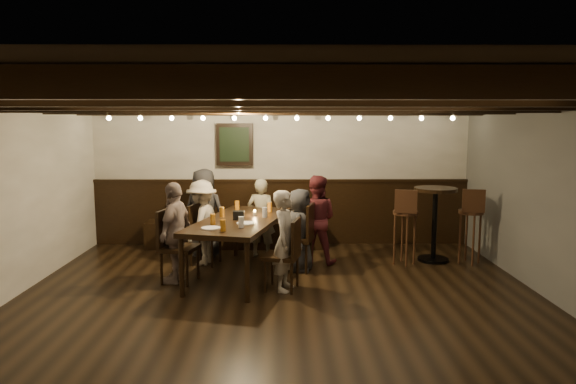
{
  "coord_description": "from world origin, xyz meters",
  "views": [
    {
      "loc": [
        0.05,
        -5.4,
        2.12
      ],
      "look_at": [
        0.1,
        1.3,
        1.21
      ],
      "focal_mm": 32.0,
      "sensor_mm": 36.0,
      "label": 1
    }
  ],
  "objects_px": {
    "chair_left_near": "(205,246)",
    "person_left_near": "(202,222)",
    "person_right_far": "(285,241)",
    "bar_stool_right": "(470,236)",
    "person_left_far": "(176,232)",
    "high_top_table": "(435,213)",
    "chair_right_far": "(283,268)",
    "person_bench_centre": "(261,218)",
    "dining_table": "(240,224)",
    "person_right_near": "(300,230)",
    "chair_left_far": "(178,260)",
    "chair_right_near": "(298,250)",
    "person_bench_right": "(316,219)",
    "bar_stool_left": "(405,237)",
    "person_bench_left": "(204,213)"
  },
  "relations": [
    {
      "from": "chair_left_near",
      "to": "person_left_near",
      "type": "bearing_deg",
      "value": -90.0
    },
    {
      "from": "person_right_far",
      "to": "bar_stool_right",
      "type": "distance_m",
      "value": 3.05
    },
    {
      "from": "person_left_far",
      "to": "high_top_table",
      "type": "relative_size",
      "value": 1.18
    },
    {
      "from": "chair_right_far",
      "to": "high_top_table",
      "type": "relative_size",
      "value": 0.81
    },
    {
      "from": "person_bench_centre",
      "to": "bar_stool_right",
      "type": "distance_m",
      "value": 3.2
    },
    {
      "from": "dining_table",
      "to": "person_right_near",
      "type": "distance_m",
      "value": 0.89
    },
    {
      "from": "chair_left_far",
      "to": "bar_stool_right",
      "type": "distance_m",
      "value": 4.31
    },
    {
      "from": "chair_right_near",
      "to": "person_right_near",
      "type": "xyz_separation_m",
      "value": [
        0.03,
        -0.01,
        0.3
      ]
    },
    {
      "from": "person_bench_right",
      "to": "person_left_near",
      "type": "bearing_deg",
      "value": 15.26
    },
    {
      "from": "chair_right_far",
      "to": "person_right_far",
      "type": "distance_m",
      "value": 0.36
    },
    {
      "from": "dining_table",
      "to": "chair_left_near",
      "type": "xyz_separation_m",
      "value": [
        -0.59,
        0.61,
        -0.46
      ]
    },
    {
      "from": "high_top_table",
      "to": "bar_stool_right",
      "type": "distance_m",
      "value": 0.61
    },
    {
      "from": "person_bench_right",
      "to": "dining_table",
      "type": "bearing_deg",
      "value": 45.0
    },
    {
      "from": "high_top_table",
      "to": "person_right_near",
      "type": "bearing_deg",
      "value": -166.61
    },
    {
      "from": "chair_right_near",
      "to": "bar_stool_right",
      "type": "relative_size",
      "value": 0.84
    },
    {
      "from": "chair_right_far",
      "to": "person_bench_right",
      "type": "height_order",
      "value": "person_bench_right"
    },
    {
      "from": "chair_left_near",
      "to": "chair_right_far",
      "type": "xyz_separation_m",
      "value": [
        1.19,
        -1.21,
        0.0
      ]
    },
    {
      "from": "bar_stool_left",
      "to": "bar_stool_right",
      "type": "xyz_separation_m",
      "value": [
        1.0,
        0.05,
        0.0
      ]
    },
    {
      "from": "high_top_table",
      "to": "bar_stool_left",
      "type": "height_order",
      "value": "bar_stool_left"
    },
    {
      "from": "chair_right_near",
      "to": "chair_right_far",
      "type": "xyz_separation_m",
      "value": [
        -0.21,
        -0.87,
        -0.02
      ]
    },
    {
      "from": "chair_right_near",
      "to": "person_right_near",
      "type": "height_order",
      "value": "person_right_near"
    },
    {
      "from": "person_bench_right",
      "to": "person_right_near",
      "type": "bearing_deg",
      "value": 71.57
    },
    {
      "from": "chair_right_far",
      "to": "chair_right_near",
      "type": "bearing_deg",
      "value": -0.07
    },
    {
      "from": "chair_left_near",
      "to": "person_bench_right",
      "type": "xyz_separation_m",
      "value": [
        1.68,
        0.06,
        0.39
      ]
    },
    {
      "from": "dining_table",
      "to": "person_right_near",
      "type": "relative_size",
      "value": 1.94
    },
    {
      "from": "chair_left_far",
      "to": "chair_right_near",
      "type": "height_order",
      "value": "chair_left_far"
    },
    {
      "from": "chair_right_far",
      "to": "person_bench_centre",
      "type": "xyz_separation_m",
      "value": [
        -0.35,
        1.63,
        0.35
      ]
    },
    {
      "from": "high_top_table",
      "to": "person_left_near",
      "type": "bearing_deg",
      "value": -177.68
    },
    {
      "from": "chair_right_near",
      "to": "person_bench_right",
      "type": "height_order",
      "value": "person_bench_right"
    },
    {
      "from": "chair_right_near",
      "to": "person_right_far",
      "type": "bearing_deg",
      "value": -178.12
    },
    {
      "from": "person_right_near",
      "to": "high_top_table",
      "type": "height_order",
      "value": "person_right_near"
    },
    {
      "from": "person_bench_left",
      "to": "person_left_far",
      "type": "distance_m",
      "value": 1.36
    },
    {
      "from": "chair_right_far",
      "to": "person_left_far",
      "type": "distance_m",
      "value": 1.52
    },
    {
      "from": "person_right_near",
      "to": "bar_stool_right",
      "type": "xyz_separation_m",
      "value": [
        2.58,
        0.34,
        -0.16
      ]
    },
    {
      "from": "person_bench_right",
      "to": "bar_stool_right",
      "type": "relative_size",
      "value": 1.16
    },
    {
      "from": "person_bench_left",
      "to": "bar_stool_right",
      "type": "height_order",
      "value": "person_bench_left"
    },
    {
      "from": "person_bench_right",
      "to": "person_right_far",
      "type": "bearing_deg",
      "value": 83.66
    },
    {
      "from": "chair_left_near",
      "to": "person_right_far",
      "type": "bearing_deg",
      "value": 58.51
    },
    {
      "from": "person_bench_left",
      "to": "person_bench_centre",
      "type": "height_order",
      "value": "person_bench_left"
    },
    {
      "from": "chair_right_near",
      "to": "chair_right_far",
      "type": "relative_size",
      "value": 1.06
    },
    {
      "from": "chair_right_far",
      "to": "bar_stool_right",
      "type": "bearing_deg",
      "value": -53.27
    },
    {
      "from": "person_bench_left",
      "to": "person_left_far",
      "type": "xyz_separation_m",
      "value": [
        -0.17,
        -1.35,
        -0.03
      ]
    },
    {
      "from": "chair_left_near",
      "to": "person_right_near",
      "type": "distance_m",
      "value": 1.5
    },
    {
      "from": "person_left_far",
      "to": "high_top_table",
      "type": "distance_m",
      "value": 3.88
    },
    {
      "from": "high_top_table",
      "to": "chair_left_near",
      "type": "bearing_deg",
      "value": -177.54
    },
    {
      "from": "person_left_near",
      "to": "dining_table",
      "type": "bearing_deg",
      "value": 59.04
    },
    {
      "from": "person_bench_left",
      "to": "high_top_table",
      "type": "distance_m",
      "value": 3.59
    },
    {
      "from": "person_left_near",
      "to": "person_right_far",
      "type": "xyz_separation_m",
      "value": [
        1.25,
        -1.23,
        0.0
      ]
    },
    {
      "from": "chair_left_near",
      "to": "chair_right_near",
      "type": "relative_size",
      "value": 0.93
    },
    {
      "from": "person_left_far",
      "to": "person_right_far",
      "type": "height_order",
      "value": "person_left_far"
    }
  ]
}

